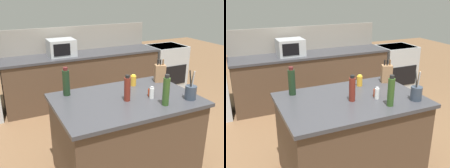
{
  "view_description": "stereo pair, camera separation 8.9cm",
  "coord_description": "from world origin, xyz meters",
  "views": [
    {
      "loc": [
        -1.27,
        -2.29,
        2.05
      ],
      "look_at": [
        0.0,
        0.35,
        0.99
      ],
      "focal_mm": 42.0,
      "sensor_mm": 36.0,
      "label": 1
    },
    {
      "loc": [
        -1.19,
        -2.32,
        2.05
      ],
      "look_at": [
        0.0,
        0.35,
        0.99
      ],
      "focal_mm": 42.0,
      "sensor_mm": 36.0,
      "label": 2
    }
  ],
  "objects": [
    {
      "name": "back_counter_run",
      "position": [
        0.3,
        2.2,
        0.47
      ],
      "size": [
        2.94,
        0.66,
        0.94
      ],
      "color": "#4C3828",
      "rests_on": "ground_plane"
    },
    {
      "name": "wall_backsplash",
      "position": [
        0.3,
        2.52,
        1.17
      ],
      "size": [
        2.9,
        0.03,
        0.46
      ],
      "primitive_type": "cube",
      "color": "gray",
      "rests_on": "back_counter_run"
    },
    {
      "name": "kitchen_island",
      "position": [
        0.0,
        0.0,
        0.47
      ],
      "size": [
        1.54,
        1.04,
        0.94
      ],
      "color": "#4C3828",
      "rests_on": "ground_plane"
    },
    {
      "name": "range_oven",
      "position": [
        2.19,
        2.2,
        0.47
      ],
      "size": [
        0.76,
        0.65,
        0.92
      ],
      "color": "#ADB2B7",
      "rests_on": "ground_plane"
    },
    {
      "name": "microwave",
      "position": [
        -0.1,
        2.2,
        1.09
      ],
      "size": [
        0.46,
        0.39,
        0.29
      ],
      "color": "#ADB2B7",
      "rests_on": "back_counter_run"
    },
    {
      "name": "knife_block",
      "position": [
        0.65,
        0.3,
        1.05
      ],
      "size": [
        0.16,
        0.14,
        0.29
      ],
      "rotation": [
        0.0,
        0.0,
        -0.38
      ],
      "color": "#936B47",
      "rests_on": "kitchen_island"
    },
    {
      "name": "utensil_crock",
      "position": [
        0.61,
        -0.32,
        1.02
      ],
      "size": [
        0.12,
        0.12,
        0.32
      ],
      "color": "#333D4C",
      "rests_on": "kitchen_island"
    },
    {
      "name": "salt_shaker",
      "position": [
        0.25,
        -0.12,
        1.0
      ],
      "size": [
        0.05,
        0.05,
        0.13
      ],
      "color": "silver",
      "rests_on": "kitchen_island"
    },
    {
      "name": "wine_bottle",
      "position": [
        -0.55,
        0.37,
        1.09
      ],
      "size": [
        0.08,
        0.08,
        0.32
      ],
      "color": "black",
      "rests_on": "kitchen_island"
    },
    {
      "name": "spice_jar_paprika",
      "position": [
        0.27,
        -0.05,
        0.98
      ],
      "size": [
        0.05,
        0.05,
        0.1
      ],
      "color": "#B73D1E",
      "rests_on": "kitchen_island"
    },
    {
      "name": "honey_jar",
      "position": [
        0.27,
        0.31,
        1.01
      ],
      "size": [
        0.07,
        0.07,
        0.14
      ],
      "color": "gold",
      "rests_on": "kitchen_island"
    },
    {
      "name": "olive_oil_bottle",
      "position": [
        0.28,
        -0.33,
        1.09
      ],
      "size": [
        0.07,
        0.07,
        0.32
      ],
      "color": "#2D4C1E",
      "rests_on": "kitchen_island"
    },
    {
      "name": "vinegar_bottle",
      "position": [
        -0.02,
        -0.06,
        1.07
      ],
      "size": [
        0.07,
        0.07,
        0.28
      ],
      "color": "maroon",
      "rests_on": "kitchen_island"
    }
  ]
}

